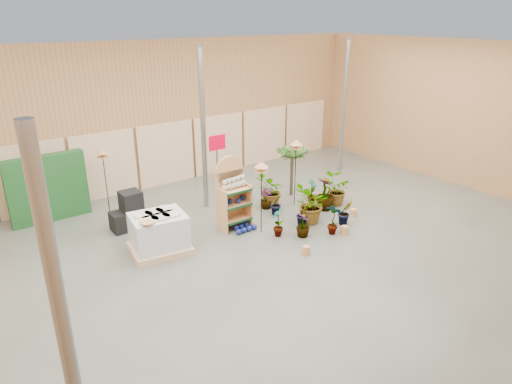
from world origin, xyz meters
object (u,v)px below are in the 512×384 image
Objects in this scene: display_shelf at (232,195)px; pallet_stack at (159,233)px; potted_plant_2 at (311,205)px; bird_table_front at (261,167)px.

display_shelf is 1.30× the size of pallet_stack.
display_shelf is 1.81× the size of potted_plant_2.
pallet_stack is 0.78× the size of bird_table_front.
bird_table_front is (0.39, -0.73, 0.87)m from display_shelf.
bird_table_front is 1.87m from potted_plant_2.
potted_plant_2 is (1.77, -1.08, -0.34)m from display_shelf.
bird_table_front is (2.51, -0.60, 1.27)m from pallet_stack.
display_shelf is 2.16m from pallet_stack.
display_shelf reaches higher than potted_plant_2.
pallet_stack is 4.00m from potted_plant_2.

